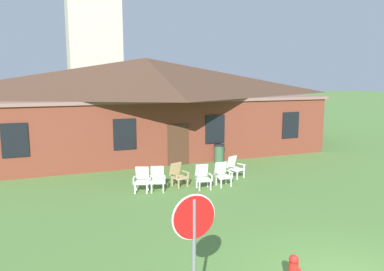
{
  "coord_description": "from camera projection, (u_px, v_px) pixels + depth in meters",
  "views": [
    {
      "loc": [
        -5.85,
        -5.39,
        4.42
      ],
      "look_at": [
        -0.66,
        7.74,
        2.23
      ],
      "focal_mm": 34.62,
      "sensor_mm": 36.0,
      "label": 1
    }
  ],
  "objects": [
    {
      "name": "brick_building",
      "position": [
        146.0,
        103.0,
        23.13
      ],
      "size": [
        19.97,
        10.4,
        5.67
      ],
      "color": "brown",
      "rests_on": "ground"
    },
    {
      "name": "dome_tower",
      "position": [
        93.0,
        37.0,
        35.77
      ],
      "size": [
        5.18,
        5.18,
        18.32
      ],
      "color": "#BCB29E",
      "rests_on": "ground"
    },
    {
      "name": "stop_sign",
      "position": [
        194.0,
        235.0,
        6.32
      ],
      "size": [
        0.81,
        0.09,
        2.49
      ],
      "color": "slate",
      "rests_on": "ground"
    },
    {
      "name": "lawn_chair_by_porch",
      "position": [
        142.0,
        179.0,
        14.58
      ],
      "size": [
        0.77,
        0.82,
        0.96
      ],
      "color": "silver",
      "rests_on": "ground"
    },
    {
      "name": "lawn_chair_near_door",
      "position": [
        157.0,
        178.0,
        14.68
      ],
      "size": [
        0.74,
        0.79,
        0.96
      ],
      "color": "silver",
      "rests_on": "ground"
    },
    {
      "name": "lawn_chair_left_end",
      "position": [
        178.0,
        174.0,
        15.29
      ],
      "size": [
        0.75,
        0.8,
        0.96
      ],
      "color": "tan",
      "rests_on": "ground"
    },
    {
      "name": "lawn_chair_middle",
      "position": [
        203.0,
        176.0,
        14.98
      ],
      "size": [
        0.7,
        0.73,
        0.96
      ],
      "color": "silver",
      "rests_on": "ground"
    },
    {
      "name": "lawn_chair_right_end",
      "position": [
        222.0,
        173.0,
        15.4
      ],
      "size": [
        0.65,
        0.68,
        0.96
      ],
      "color": "silver",
      "rests_on": "ground"
    },
    {
      "name": "lawn_chair_far_side",
      "position": [
        235.0,
        166.0,
        16.63
      ],
      "size": [
        0.78,
        0.83,
        0.96
      ],
      "color": "silver",
      "rests_on": "ground"
    },
    {
      "name": "trash_bin",
      "position": [
        219.0,
        153.0,
        19.54
      ],
      "size": [
        0.56,
        0.56,
        0.98
      ],
      "color": "#335638",
      "rests_on": "ground"
    }
  ]
}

